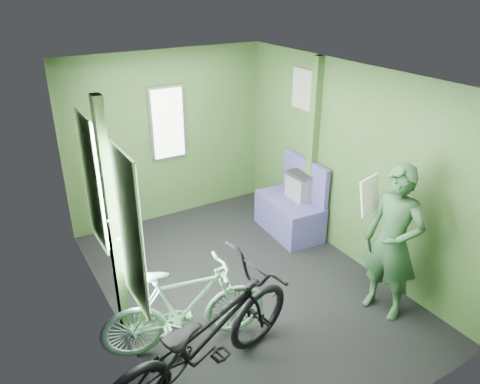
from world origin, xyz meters
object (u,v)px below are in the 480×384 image
object	(u,v)px
passenger	(392,243)
bicycle_mint	(188,347)
waste_box	(299,202)
bench_seat	(291,211)

from	to	relation	value
passenger	bicycle_mint	bearing A→B (deg)	-120.35
bicycle_mint	waste_box	size ratio (longest dim) A/B	1.83
bicycle_mint	bench_seat	xyz separation A→B (m)	(2.10, 1.26, 0.30)
bicycle_mint	bench_seat	bearing A→B (deg)	-47.54
passenger	bench_seat	xyz separation A→B (m)	(0.14, 1.80, -0.50)
passenger	waste_box	size ratio (longest dim) A/B	1.91
waste_box	bench_seat	size ratio (longest dim) A/B	0.83
bicycle_mint	passenger	xyz separation A→B (m)	(1.96, -0.53, 0.80)
waste_box	bench_seat	xyz separation A→B (m)	(-0.11, 0.02, -0.12)
bicycle_mint	waste_box	bearing A→B (deg)	-49.31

